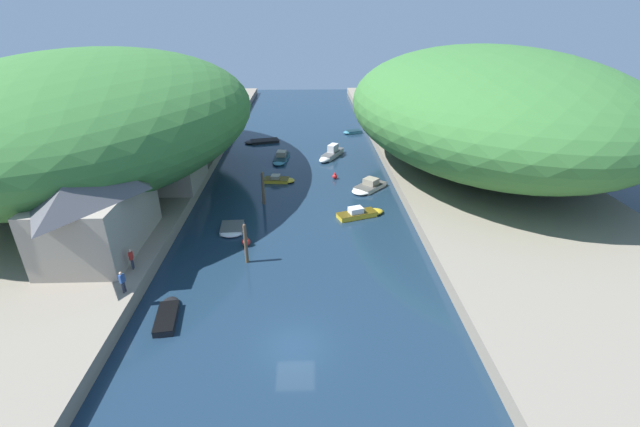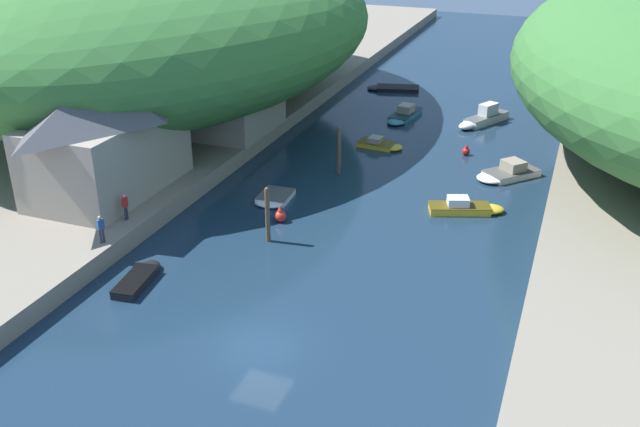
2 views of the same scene
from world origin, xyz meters
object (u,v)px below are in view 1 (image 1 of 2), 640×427
Objects in this scene: person_by_boathouse at (131,258)px; boathouse_shed at (165,163)px; boat_far_upstream at (281,158)px; boat_moored_right at (232,230)px; waterfront_building at (94,200)px; person_on_quay at (122,281)px; boat_red_skiff at (368,187)px; channel_buoy_near at (246,241)px; channel_buoy_far at (335,176)px; boat_white_cruiser at (279,180)px; boat_near_quay at (361,213)px; boat_open_rowboat at (261,141)px; boat_mid_channel at (352,132)px; boat_small_dinghy at (331,154)px; boat_yellow_tender at (168,314)px.

boathouse_shed is at bearing 3.01° from person_by_boathouse.
boat_moored_right is (-3.60, -21.13, -0.14)m from boat_far_upstream.
boat_moored_right is at bearing 24.72° from waterfront_building.
waterfront_building is at bearing 54.71° from person_on_quay.
boat_red_skiff is 4.53× the size of channel_buoy_near.
channel_buoy_far is at bearing -2.92° from boat_red_skiff.
person_by_boathouse is at bearing 78.09° from boat_far_upstream.
person_on_quay reaches higher than boat_far_upstream.
person_by_boathouse is at bearing -127.84° from channel_buoy_far.
boat_white_cruiser is (3.84, 12.96, 0.06)m from boat_moored_right.
waterfront_building reaches higher than boat_near_quay.
boat_far_upstream is 8.17m from boat_white_cruiser.
person_on_quay reaches higher than boat_open_rowboat.
channel_buoy_near is at bearing 8.70° from waterfront_building.
boat_far_upstream is 6.02× the size of channel_buoy_far.
channel_buoy_near is at bearing -2.66° from boat_white_cruiser.
boat_mid_channel is (11.39, 14.06, -0.10)m from boat_far_upstream.
boat_far_upstream is at bearing -173.08° from boat_near_quay.
boat_moored_right is (-12.74, -2.95, -0.13)m from boat_near_quay.
boat_small_dinghy is 11.44m from boat_white_cruiser.
boat_open_rowboat is 3.40× the size of person_by_boathouse.
boat_yellow_tender is 10.56m from channel_buoy_near.
boat_red_skiff is (16.89, 22.52, 0.12)m from boat_yellow_tender.
boat_red_skiff reaches higher than boat_near_quay.
boat_near_quay is at bearing 27.43° from channel_buoy_near.
person_on_quay is (-16.36, -33.29, 1.65)m from boat_small_dinghy.
channel_buoy_near is (4.22, 9.68, 0.20)m from boat_yellow_tender.
waterfront_building reaches higher than boathouse_shed.
waterfront_building is at bearing 128.56° from boat_mid_channel.
boat_far_upstream is at bearing -103.14° from boat_moored_right.
boat_near_quay is 0.90× the size of boat_open_rowboat.
person_on_quay is (-20.09, -21.23, 1.81)m from boat_red_skiff.
boathouse_shed is at bearing 50.39° from boat_far_upstream.
boat_small_dinghy is at bearing 90.41° from channel_buoy_far.
waterfront_building is 2.98× the size of boat_white_cruiser.
person_by_boathouse is at bearing 134.50° from boat_mid_channel.
boat_mid_channel is 3.70× the size of channel_buoy_far.
boat_red_skiff is at bearing -44.41° from channel_buoy_far.
person_on_quay is (-20.69, -46.34, 1.93)m from boat_mid_channel.
waterfront_building is 2.25× the size of boat_red_skiff.
channel_buoy_far is (20.57, 18.20, -5.06)m from waterfront_building.
person_on_quay is (2.84, -20.65, -1.58)m from boathouse_shed.
boat_moored_right is at bearing -4.40° from person_on_quay.
boat_near_quay is 19.30m from boat_small_dinghy.
boat_yellow_tender is (-15.23, -15.40, -0.09)m from boat_near_quay.
boat_near_quay is at bearing 118.40° from boat_red_skiff.
boat_near_quay is 3.07× the size of person_by_boathouse.
boathouse_shed is 5.03× the size of person_on_quay.
boat_small_dinghy is at bearing 166.39° from boat_near_quay.
boat_small_dinghy reaches higher than boat_moored_right.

